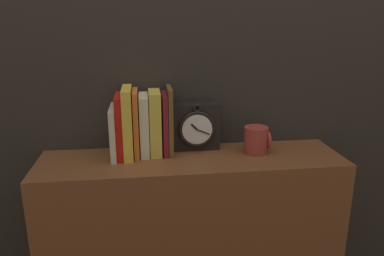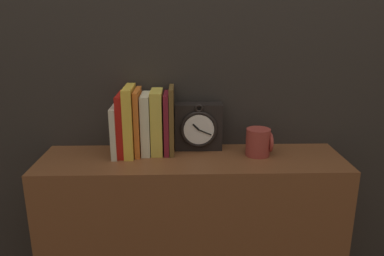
% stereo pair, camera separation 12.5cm
% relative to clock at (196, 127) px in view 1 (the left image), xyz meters
% --- Properties ---
extents(wall_back, '(6.00, 0.05, 2.60)m').
position_rel_clock_xyz_m(wall_back, '(-0.03, 0.07, 0.36)').
color(wall_back, '#2D2823').
rests_on(wall_back, ground_plane).
extents(clock, '(0.17, 0.08, 0.18)m').
position_rel_clock_xyz_m(clock, '(0.00, 0.00, 0.00)').
color(clock, black).
rests_on(clock, bookshelf).
extents(book_slot0_cream, '(0.02, 0.16, 0.18)m').
position_rel_clock_xyz_m(book_slot0_cream, '(-0.29, -0.04, 0.00)').
color(book_slot0_cream, beige).
rests_on(book_slot0_cream, bookshelf).
extents(book_slot1_red, '(0.02, 0.15, 0.22)m').
position_rel_clock_xyz_m(book_slot1_red, '(-0.27, -0.04, 0.02)').
color(book_slot1_red, red).
rests_on(book_slot1_red, bookshelf).
extents(book_slot2_yellow, '(0.03, 0.16, 0.24)m').
position_rel_clock_xyz_m(book_slot2_yellow, '(-0.24, -0.04, 0.04)').
color(book_slot2_yellow, yellow).
rests_on(book_slot2_yellow, bookshelf).
extents(book_slot3_orange, '(0.02, 0.14, 0.23)m').
position_rel_clock_xyz_m(book_slot3_orange, '(-0.21, -0.03, 0.03)').
color(book_slot3_orange, orange).
rests_on(book_slot3_orange, bookshelf).
extents(book_slot4_cream, '(0.03, 0.13, 0.21)m').
position_rel_clock_xyz_m(book_slot4_cream, '(-0.19, -0.03, 0.02)').
color(book_slot4_cream, beige).
rests_on(book_slot4_cream, bookshelf).
extents(book_slot5_yellow, '(0.04, 0.12, 0.23)m').
position_rel_clock_xyz_m(book_slot5_yellow, '(-0.15, -0.03, 0.03)').
color(book_slot5_yellow, gold).
rests_on(book_slot5_yellow, bookshelf).
extents(book_slot6_maroon, '(0.02, 0.13, 0.22)m').
position_rel_clock_xyz_m(book_slot6_maroon, '(-0.11, -0.03, 0.02)').
color(book_slot6_maroon, maroon).
rests_on(book_slot6_maroon, bookshelf).
extents(book_slot7_brown, '(0.02, 0.13, 0.24)m').
position_rel_clock_xyz_m(book_slot7_brown, '(-0.10, -0.03, 0.03)').
color(book_slot7_brown, brown).
rests_on(book_slot7_brown, bookshelf).
extents(mug, '(0.09, 0.08, 0.10)m').
position_rel_clock_xyz_m(mug, '(0.21, -0.07, -0.04)').
color(mug, '#9E382D').
rests_on(mug, bookshelf).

